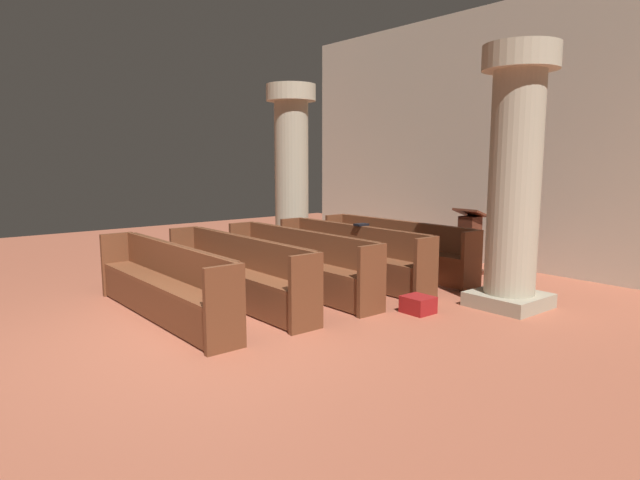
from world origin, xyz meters
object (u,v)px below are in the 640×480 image
object	(u,v)px
pew_row_1	(351,252)
pew_row_2	(298,260)
pillar_aisle_side	(515,174)
lectern	(469,246)
pew_row_0	(396,246)
kneeler_box_red	(418,305)
pillar_far_side	(292,169)
pew_row_3	(237,269)
hymn_book	(361,225)
pew_row_4	(163,279)

from	to	relation	value
pew_row_1	pew_row_2	world-z (taller)	same
pew_row_1	pillar_aisle_side	size ratio (longest dim) A/B	0.94
pew_row_1	lectern	xyz separation A→B (m)	(0.76, 1.94, -0.01)
pew_row_0	pew_row_1	bearing A→B (deg)	-90.00
pillar_aisle_side	kneeler_box_red	xyz separation A→B (m)	(-0.54, -1.12, -1.58)
pillar_far_side	pew_row_3	bearing A→B (deg)	-48.44
hymn_book	kneeler_box_red	xyz separation A→B (m)	(1.76, -0.70, -0.77)
pew_row_0	pew_row_4	bearing A→B (deg)	-90.00
pillar_aisle_side	pew_row_4	bearing A→B (deg)	-122.75
pew_row_1	pillar_aisle_side	bearing A→B (deg)	14.79
pew_row_3	lectern	xyz separation A→B (m)	(0.76, 3.95, -0.01)
pew_row_3	pew_row_1	bearing A→B (deg)	90.00
lectern	hymn_book	world-z (taller)	lectern
lectern	pew_row_4	bearing A→B (deg)	-98.77
pew_row_1	pew_row_3	world-z (taller)	same
pillar_aisle_side	hymn_book	size ratio (longest dim) A/B	15.74
lectern	pillar_far_side	bearing A→B (deg)	-155.64
pew_row_3	kneeler_box_red	world-z (taller)	pew_row_3
pew_row_1	lectern	size ratio (longest dim) A/B	2.81
pew_row_2	hymn_book	distance (m)	1.26
pew_row_2	lectern	distance (m)	3.04
pew_row_4	kneeler_box_red	size ratio (longest dim) A/B	8.67
kneeler_box_red	pew_row_2	bearing A→B (deg)	-164.44
kneeler_box_red	pillar_far_side	bearing A→B (deg)	165.23
pew_row_2	pillar_far_side	world-z (taller)	pillar_far_side
lectern	pew_row_1	bearing A→B (deg)	-111.45
pew_row_3	pew_row_0	bearing A→B (deg)	90.00
pew_row_1	hymn_book	xyz separation A→B (m)	(0.03, 0.19, 0.41)
pew_row_4	kneeler_box_red	distance (m)	3.09
pillar_far_side	kneeler_box_red	xyz separation A→B (m)	(4.06, -1.07, -1.58)
pew_row_1	pew_row_3	xyz separation A→B (m)	(0.00, -2.00, 0.00)
pew_row_0	kneeler_box_red	world-z (taller)	pew_row_0
pew_row_0	pillar_aisle_side	size ratio (longest dim) A/B	0.94
pillar_aisle_side	pew_row_2	bearing A→B (deg)	-145.23
pew_row_2	hymn_book	world-z (taller)	hymn_book
pew_row_0	hymn_book	distance (m)	0.91
pew_row_0	lectern	xyz separation A→B (m)	(0.76, 0.94, -0.01)
kneeler_box_red	pillar_aisle_side	bearing A→B (deg)	64.05
pew_row_0	pillar_far_side	size ratio (longest dim) A/B	0.94
pew_row_0	pew_row_1	size ratio (longest dim) A/B	1.00
pew_row_4	hymn_book	world-z (taller)	hymn_book
pillar_far_side	pew_row_1	bearing A→B (deg)	-13.95
pillar_far_side	hymn_book	world-z (taller)	pillar_far_side
pillar_aisle_side	kneeler_box_red	world-z (taller)	pillar_aisle_side
pew_row_1	pew_row_2	distance (m)	1.00
pew_row_0	lectern	bearing A→B (deg)	50.97
pillar_aisle_side	pillar_far_side	distance (m)	4.60
pew_row_0	pew_row_2	world-z (taller)	same
pillar_far_side	pew_row_2	bearing A→B (deg)	-34.53
pew_row_0	pillar_aisle_side	xyz separation A→B (m)	(2.33, -0.39, 1.22)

